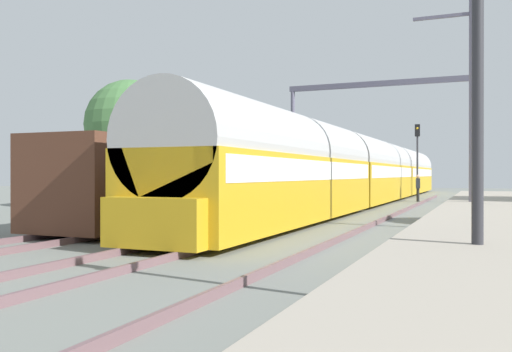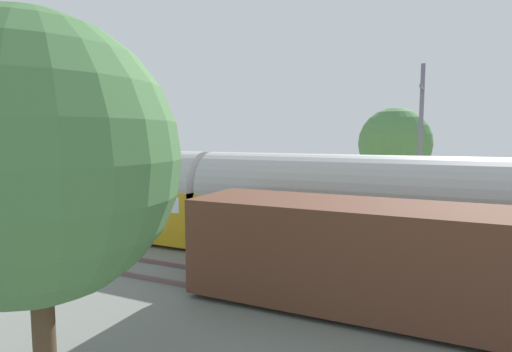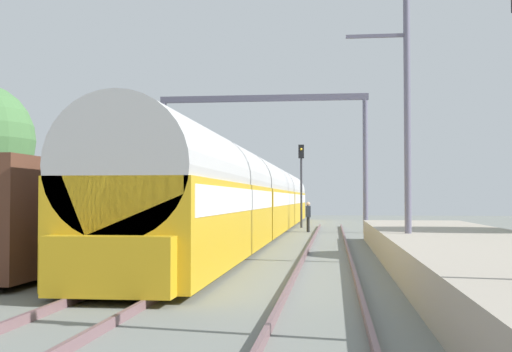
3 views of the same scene
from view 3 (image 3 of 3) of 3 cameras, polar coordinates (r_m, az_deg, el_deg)
ground at (r=16.54m, az=-7.54°, el=-8.62°), size 120.00×120.00×0.00m
track_far_west at (r=17.85m, az=-19.58°, el=-7.78°), size 1.51×60.00×0.16m
track_west at (r=16.53m, az=-7.54°, el=-8.35°), size 1.52×60.00×0.16m
track_east at (r=16.04m, az=5.91°, el=-8.56°), size 1.51×60.00×0.16m
platform at (r=18.35m, az=18.07°, el=-6.47°), size 4.40×28.00×0.90m
passenger_train at (r=36.38m, az=0.31°, el=-1.86°), size 2.93×49.20×3.82m
freight_car at (r=20.68m, az=-15.60°, el=-3.14°), size 2.80×13.00×2.70m
person_crossing at (r=38.19m, az=4.49°, el=-3.27°), size 0.31×0.44×1.73m
railway_signal_far at (r=43.78m, az=3.90°, el=0.10°), size 0.36×0.30×5.46m
catenary_gantry at (r=38.21m, az=0.59°, el=3.57°), size 12.01×0.28×7.86m
catenary_pole_east_mid at (r=20.29m, az=12.70°, el=4.39°), size 1.90×0.20×8.00m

